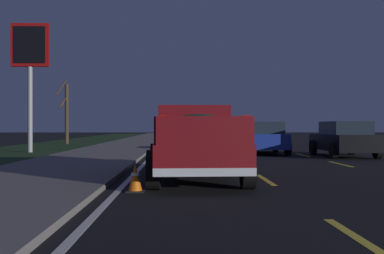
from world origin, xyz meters
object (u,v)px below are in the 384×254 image
sedan_black (344,139)px  sedan_red (263,132)px  gas_price_sign (30,56)px  bare_tree_far (66,112)px  traffic_cone_near (135,178)px  pickup_truck (195,140)px  sedan_blue (263,137)px

sedan_black → sedan_red: (20.50, 0.00, 0.00)m
gas_price_sign → bare_tree_far: size_ratio=1.35×
traffic_cone_near → sedan_black: bearing=-36.3°
pickup_truck → gas_price_sign: bearing=32.5°
pickup_truck → bare_tree_far: (23.81, 8.84, 1.38)m
sedan_blue → bare_tree_far: (12.65, 12.48, 1.57)m
gas_price_sign → pickup_truck: bearing=-147.5°
pickup_truck → sedan_blue: 11.74m
sedan_red → traffic_cone_near: size_ratio=7.66×
pickup_truck → traffic_cone_near: 2.63m
pickup_truck → sedan_red: size_ratio=1.24×
gas_price_sign → traffic_cone_near: gas_price_sign is taller
sedan_blue → traffic_cone_near: bearing=159.8°
bare_tree_far → traffic_cone_near: (-26.00, -7.56, -2.08)m
bare_tree_far → sedan_blue: bearing=-135.4°
sedan_red → bare_tree_far: 16.60m
sedan_red → gas_price_sign: gas_price_sign is taller
sedan_red → gas_price_sign: 22.68m
pickup_truck → gas_price_sign: 15.39m
sedan_red → bare_tree_far: bare_tree_far is taller
gas_price_sign → bare_tree_far: (11.26, 0.84, -2.55)m
gas_price_sign → sedan_red: bearing=-41.4°
gas_price_sign → sedan_blue: bearing=-96.8°
gas_price_sign → traffic_cone_near: bearing=-155.5°
pickup_truck → sedan_black: size_ratio=1.25×
pickup_truck → gas_price_sign: (12.55, 8.00, 3.93)m
sedan_red → gas_price_sign: (-16.72, 14.76, 4.12)m
sedan_blue → sedan_red: size_ratio=0.99×
sedan_blue → bare_tree_far: bearing=44.6°
sedan_blue → bare_tree_far: 17.84m
sedan_blue → sedan_red: bearing=-9.8°
traffic_cone_near → pickup_truck: bearing=-30.3°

